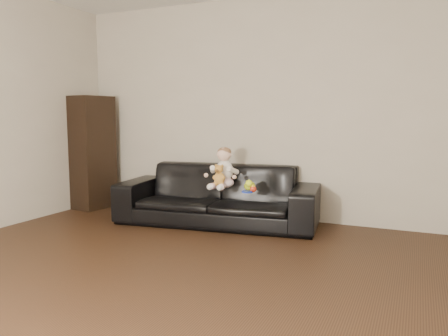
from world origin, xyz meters
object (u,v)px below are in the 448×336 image
at_px(baby, 224,170).
at_px(toy_blue_disc, 247,192).
at_px(toy_green, 250,186).
at_px(cabinet, 93,153).
at_px(sofa, 218,195).
at_px(teddy_bear, 219,175).
at_px(toy_rattle, 253,189).

height_order(baby, toy_blue_disc, baby).
bearing_deg(toy_green, cabinet, 173.49).
xyz_separation_m(baby, toy_blue_disc, (0.34, -0.16, -0.19)).
relative_size(baby, toy_blue_disc, 4.06).
bearing_deg(baby, toy_green, -11.93).
bearing_deg(sofa, toy_green, -27.59).
xyz_separation_m(baby, teddy_bear, (0.01, -0.14, -0.04)).
height_order(baby, toy_rattle, baby).
bearing_deg(baby, cabinet, 169.54).
bearing_deg(teddy_bear, cabinet, 167.97).
distance_m(sofa, toy_rattle, 0.58).
xyz_separation_m(teddy_bear, toy_blue_disc, (0.33, -0.02, -0.15)).
xyz_separation_m(cabinet, toy_rattle, (2.39, -0.34, -0.27)).
xyz_separation_m(teddy_bear, toy_green, (0.31, 0.09, -0.11)).
distance_m(teddy_bear, toy_rattle, 0.40).
bearing_deg(toy_rattle, baby, 163.33).
height_order(teddy_bear, toy_rattle, teddy_bear).
bearing_deg(toy_blue_disc, sofa, 148.81).
bearing_deg(toy_rattle, cabinet, 171.96).
bearing_deg(toy_green, toy_blue_disc, -82.60).
relative_size(teddy_bear, toy_rattle, 3.32).
height_order(toy_green, toy_rattle, toy_green).
xyz_separation_m(cabinet, baby, (2.00, -0.22, -0.11)).
height_order(sofa, toy_green, sofa).
height_order(teddy_bear, toy_green, teddy_bear).
relative_size(cabinet, toy_green, 10.45).
relative_size(cabinet, baby, 3.29).
xyz_separation_m(sofa, cabinet, (-1.87, 0.10, 0.41)).
relative_size(teddy_bear, toy_blue_disc, 2.00).
bearing_deg(cabinet, baby, 1.45).
relative_size(toy_green, toy_rattle, 2.12).
bearing_deg(baby, toy_blue_disc, -29.48).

